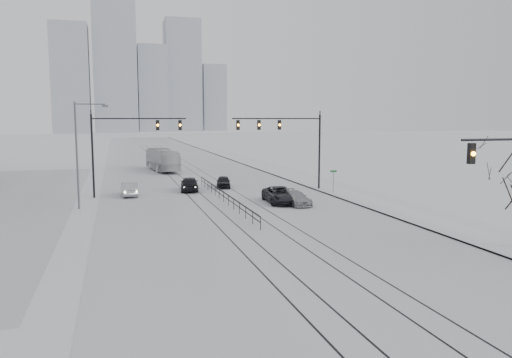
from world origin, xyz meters
name	(u,v)px	position (x,y,z in m)	size (l,w,h in m)	color
ground	(409,344)	(0.00, 0.00, 0.00)	(500.00, 500.00, 0.00)	silver
road	(181,170)	(0.00, 60.00, 0.01)	(22.00, 260.00, 0.02)	silver
sidewalk_east	(268,167)	(13.50, 60.00, 0.08)	(5.00, 260.00, 0.16)	silver
curb	(253,167)	(11.05, 60.00, 0.06)	(0.10, 260.00, 0.12)	gray
tram_rails	(205,187)	(0.00, 40.00, 0.02)	(5.30, 180.00, 0.01)	black
skyline	(140,76)	(5.02, 273.63, 30.65)	(96.00, 48.00, 72.00)	#A0A6AF
traffic_mast_ne	(290,136)	(8.15, 34.99, 5.76)	(9.60, 0.37, 8.00)	black
traffic_mast_nw	(124,140)	(-8.52, 36.00, 5.57)	(9.10, 0.37, 8.00)	black
street_light_west	(80,147)	(-12.20, 30.00, 5.21)	(2.73, 0.25, 9.00)	#595B60
median_fence	(224,196)	(0.00, 30.00, 0.53)	(0.06, 24.00, 1.00)	black
street_sign	(333,178)	(11.80, 32.00, 1.61)	(0.70, 0.06, 2.40)	#595B60
sedan_sb_inner	(189,184)	(-2.00, 37.81, 0.77)	(1.81, 4.51, 1.54)	black
sedan_sb_outer	(129,189)	(-8.20, 36.08, 0.69)	(1.46, 4.17, 1.37)	#ADAFB5
sedan_nb_front	(280,195)	(4.81, 28.13, 0.73)	(2.42, 5.25, 1.46)	black
sedan_nb_right	(295,198)	(5.79, 26.78, 0.62)	(1.73, 4.25, 1.23)	#95989C
sedan_nb_far	(223,182)	(2.00, 39.45, 0.64)	(1.50, 3.74, 1.27)	black
box_truck	(162,160)	(-2.84, 59.16, 1.59)	(2.67, 11.43, 3.18)	silver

